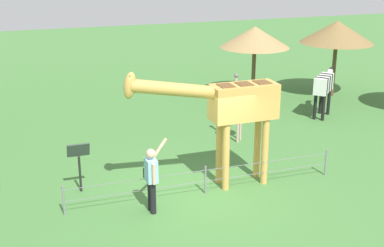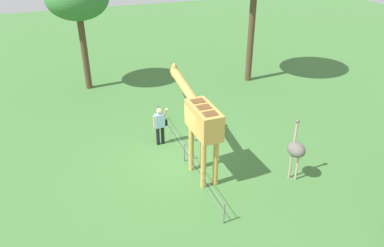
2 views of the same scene
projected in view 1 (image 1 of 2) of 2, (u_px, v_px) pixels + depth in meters
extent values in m
plane|color=#427538|center=(204.00, 192.00, 13.27)|extent=(60.00, 60.00, 0.00)
cylinder|color=gold|center=(226.00, 157.00, 13.16)|extent=(0.18, 0.18, 1.79)
cylinder|color=gold|center=(219.00, 151.00, 13.55)|extent=(0.18, 0.18, 1.79)
cylinder|color=gold|center=(265.00, 151.00, 13.51)|extent=(0.18, 0.18, 1.79)
cylinder|color=gold|center=(257.00, 146.00, 13.91)|extent=(0.18, 0.18, 1.79)
cube|color=gold|center=(244.00, 102.00, 13.10)|extent=(1.71, 0.73, 0.90)
cube|color=brown|center=(226.00, 86.00, 12.79)|extent=(0.37, 0.45, 0.02)
cube|color=brown|center=(244.00, 84.00, 12.95)|extent=(0.37, 0.45, 0.02)
cube|color=brown|center=(262.00, 82.00, 13.11)|extent=(0.37, 0.45, 0.02)
cylinder|color=gold|center=(178.00, 90.00, 12.39)|extent=(2.37, 0.36, 0.72)
ellipsoid|color=gold|center=(130.00, 86.00, 11.95)|extent=(0.39, 0.27, 0.68)
cylinder|color=brown|center=(130.00, 78.00, 11.84)|extent=(0.05, 0.05, 0.14)
cylinder|color=brown|center=(129.00, 77.00, 11.95)|extent=(0.05, 0.05, 0.14)
cylinder|color=black|center=(151.00, 195.00, 12.29)|extent=(0.14, 0.14, 0.78)
cylinder|color=black|center=(153.00, 198.00, 12.11)|extent=(0.14, 0.14, 0.78)
cube|color=#8CBFE0|center=(151.00, 170.00, 11.98)|extent=(0.25, 0.37, 0.55)
sphere|color=#D8AD8C|center=(151.00, 154.00, 11.85)|extent=(0.22, 0.22, 0.22)
cylinder|color=#D8AD8C|center=(160.00, 148.00, 12.07)|extent=(0.40, 0.10, 0.49)
cylinder|color=#D8AD8C|center=(154.00, 174.00, 11.79)|extent=(0.08, 0.08, 0.50)
cube|color=black|center=(147.00, 174.00, 12.22)|extent=(0.13, 0.20, 0.24)
cylinder|color=black|center=(321.00, 101.00, 19.43)|extent=(0.12, 0.12, 0.95)
cylinder|color=black|center=(329.00, 102.00, 19.30)|extent=(0.12, 0.12, 0.95)
cylinder|color=black|center=(315.00, 107.00, 18.76)|extent=(0.12, 0.12, 0.95)
cylinder|color=black|center=(323.00, 108.00, 18.63)|extent=(0.12, 0.12, 0.95)
cube|color=silver|center=(320.00, 87.00, 18.35)|extent=(0.43, 0.44, 0.60)
cube|color=black|center=(321.00, 86.00, 18.49)|extent=(0.43, 0.44, 0.60)
cube|color=silver|center=(322.00, 85.00, 18.64)|extent=(0.43, 0.44, 0.60)
cube|color=black|center=(324.00, 84.00, 18.78)|extent=(0.43, 0.44, 0.60)
cube|color=silver|center=(325.00, 83.00, 18.92)|extent=(0.43, 0.44, 0.60)
cube|color=black|center=(326.00, 82.00, 19.07)|extent=(0.43, 0.44, 0.60)
cube|color=silver|center=(327.00, 81.00, 19.21)|extent=(0.43, 0.44, 0.60)
cylinder|color=silver|center=(329.00, 75.00, 19.36)|extent=(0.46, 0.45, 0.47)
ellipsoid|color=black|center=(331.00, 70.00, 19.52)|extent=(0.41, 0.41, 0.22)
cylinder|color=#CC9E93|center=(238.00, 129.00, 16.52)|extent=(0.07, 0.07, 0.90)
cylinder|color=#CC9E93|center=(240.00, 127.00, 16.71)|extent=(0.07, 0.07, 0.90)
ellipsoid|color=#66605B|center=(240.00, 106.00, 16.38)|extent=(0.70, 0.56, 0.49)
cylinder|color=#CC9E93|center=(236.00, 90.00, 16.16)|extent=(0.08, 0.08, 0.80)
sphere|color=#66605B|center=(236.00, 76.00, 16.01)|extent=(0.14, 0.14, 0.14)
cylinder|color=brown|center=(334.00, 70.00, 21.57)|extent=(0.16, 0.16, 2.23)
cone|color=brown|center=(337.00, 32.00, 21.07)|extent=(2.98, 2.98, 0.89)
cylinder|color=brown|center=(253.00, 73.00, 21.29)|extent=(0.16, 0.16, 2.11)
cone|color=#997A4C|center=(255.00, 37.00, 20.82)|extent=(2.80, 2.80, 0.84)
cylinder|color=black|center=(80.00, 174.00, 13.19)|extent=(0.06, 0.06, 0.95)
cube|color=#333D38|center=(78.00, 150.00, 12.98)|extent=(0.56, 0.21, 0.38)
cylinder|color=slate|center=(326.00, 162.00, 14.17)|extent=(0.05, 0.05, 0.75)
cylinder|color=slate|center=(205.00, 180.00, 13.10)|extent=(0.05, 0.05, 0.75)
cylinder|color=slate|center=(64.00, 201.00, 12.03)|extent=(0.05, 0.05, 0.75)
cube|color=slate|center=(205.00, 170.00, 13.01)|extent=(7.00, 0.01, 0.01)
cube|color=slate|center=(205.00, 181.00, 13.11)|extent=(7.00, 0.01, 0.01)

